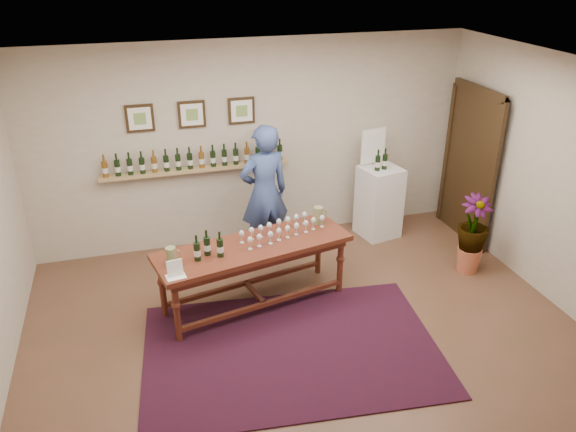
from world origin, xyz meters
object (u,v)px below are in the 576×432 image
object	(u,v)px
potted_plant	(472,235)
person	(264,193)
tasting_table	(254,254)
display_pedestal	(379,202)

from	to	relation	value
potted_plant	person	xyz separation A→B (m)	(-2.42, 1.13, 0.39)
tasting_table	person	xyz separation A→B (m)	(0.40, 1.08, 0.25)
tasting_table	potted_plant	size ratio (longest dim) A/B	2.57
display_pedestal	person	world-z (taller)	person
display_pedestal	person	distance (m)	1.78
display_pedestal	person	size ratio (longest dim) A/B	0.56
tasting_table	potted_plant	bearing A→B (deg)	-12.95
potted_plant	person	size ratio (longest dim) A/B	0.49
display_pedestal	potted_plant	bearing A→B (deg)	-61.68
display_pedestal	potted_plant	size ratio (longest dim) A/B	1.13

